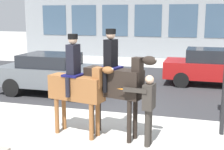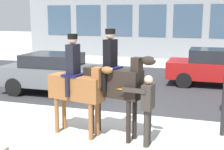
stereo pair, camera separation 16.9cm
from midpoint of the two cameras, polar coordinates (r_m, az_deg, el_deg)
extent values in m
plane|color=#B2AFA8|center=(9.25, -0.70, -7.73)|extent=(80.00, 80.00, 0.00)
cube|color=#2D2D30|center=(13.70, 5.08, -1.55)|extent=(21.13, 8.50, 0.01)
cube|color=#33475B|center=(23.76, -10.70, 9.82)|extent=(1.86, 0.02, 2.14)
cube|color=#33475B|center=(22.81, -5.40, 9.92)|extent=(1.86, 0.02, 2.14)
cube|color=#33475B|center=(22.06, 0.31, 9.93)|extent=(1.86, 0.02, 2.14)
cube|color=#33475B|center=(21.54, 6.36, 9.84)|extent=(1.86, 0.02, 2.14)
cube|color=#33475B|center=(21.26, 12.63, 9.63)|extent=(1.86, 0.02, 2.14)
cube|color=#33475B|center=(21.24, 18.98, 9.30)|extent=(1.86, 0.02, 2.14)
cube|color=brown|center=(7.72, -7.16, -2.33)|extent=(1.46, 0.69, 0.59)
cylinder|color=brown|center=(7.79, -3.27, -7.87)|extent=(0.11, 0.11, 0.91)
cylinder|color=brown|center=(7.54, -4.45, -8.54)|extent=(0.11, 0.11, 0.91)
cylinder|color=brown|center=(8.32, -9.35, -6.77)|extent=(0.11, 0.11, 0.91)
cylinder|color=brown|center=(8.09, -10.64, -7.34)|extent=(0.11, 0.11, 0.91)
cube|color=brown|center=(7.33, -3.21, -0.41)|extent=(0.24, 0.27, 0.47)
cube|color=black|center=(7.39, -4.01, -0.17)|extent=(0.05, 0.09, 0.42)
ellipsoid|color=brown|center=(7.17, -1.45, 0.90)|extent=(0.31, 0.25, 0.17)
cube|color=silver|center=(7.13, -0.85, 1.01)|extent=(0.11, 0.07, 0.07)
cylinder|color=black|center=(8.17, -11.47, -2.48)|extent=(0.09, 0.09, 0.55)
cube|color=#14144C|center=(7.69, -7.65, 0.01)|extent=(0.50, 0.55, 0.05)
cube|color=black|center=(7.63, -7.73, 2.89)|extent=(0.27, 0.35, 0.72)
sphere|color=#D1A889|center=(7.58, -7.82, 6.41)|extent=(0.22, 0.22, 0.22)
cylinder|color=black|center=(7.57, -7.83, 6.99)|extent=(0.24, 0.24, 0.12)
cylinder|color=black|center=(7.96, -6.51, -1.47)|extent=(0.11, 0.11, 0.47)
cylinder|color=black|center=(7.53, -8.76, -2.25)|extent=(0.11, 0.11, 0.47)
cube|color=black|center=(7.49, -0.40, -1.35)|extent=(1.52, 0.79, 0.67)
cylinder|color=black|center=(7.61, 3.62, -7.85)|extent=(0.11, 0.11, 1.04)
cylinder|color=black|center=(7.35, 2.51, -8.52)|extent=(0.11, 0.11, 1.04)
cylinder|color=black|center=(8.11, -3.01, -6.63)|extent=(0.11, 0.11, 1.04)
cylinder|color=black|center=(7.87, -4.26, -7.20)|extent=(0.11, 0.11, 1.04)
cube|color=black|center=(7.12, 4.01, 1.04)|extent=(0.25, 0.28, 0.55)
cube|color=#382314|center=(7.17, 3.15, 1.28)|extent=(0.06, 0.09, 0.50)
ellipsoid|color=black|center=(6.96, 6.16, 2.64)|extent=(0.38, 0.28, 0.21)
cube|color=silver|center=(6.91, 6.94, 2.73)|extent=(0.13, 0.08, 0.08)
cylinder|color=#382314|center=(7.93, -5.15, -1.50)|extent=(0.09, 0.09, 0.55)
cube|color=#14144C|center=(7.46, -0.88, 1.36)|extent=(0.54, 0.57, 0.05)
cube|color=black|center=(7.41, -0.89, 4.05)|extent=(0.29, 0.37, 0.65)
sphere|color=#D1A889|center=(7.37, -0.90, 7.39)|extent=(0.22, 0.22, 0.22)
cylinder|color=black|center=(7.37, -0.90, 7.98)|extent=(0.24, 0.24, 0.12)
cylinder|color=black|center=(7.74, 0.17, -0.44)|extent=(0.11, 0.11, 0.53)
cylinder|color=black|center=(7.29, -1.99, -1.17)|extent=(0.11, 0.11, 0.53)
cylinder|color=#332D28|center=(7.20, 5.82, -9.68)|extent=(0.13, 0.13, 0.87)
cylinder|color=#332D28|center=(7.34, 6.17, -9.26)|extent=(0.13, 0.13, 0.87)
cube|color=#332D28|center=(7.05, 6.12, -3.94)|extent=(0.26, 0.42, 0.58)
sphere|color=#D1A889|center=(6.96, 6.18, -0.85)|extent=(0.20, 0.20, 0.20)
cube|color=#332D28|center=(6.92, 3.54, -2.82)|extent=(0.56, 0.14, 0.09)
cone|color=orange|center=(7.03, 0.86, -2.58)|extent=(0.18, 0.06, 0.04)
cube|color=#51565B|center=(12.10, -11.11, -0.05)|extent=(3.97, 1.94, 0.71)
cube|color=black|center=(12.05, -11.64, 2.72)|extent=(1.98, 1.71, 0.46)
cylinder|color=black|center=(10.87, -7.41, -3.10)|extent=(0.68, 0.23, 0.68)
cylinder|color=black|center=(12.48, -4.15, -1.20)|extent=(0.68, 0.23, 0.68)
cylinder|color=black|center=(12.05, -18.21, -2.17)|extent=(0.68, 0.23, 0.68)
cylinder|color=black|center=(13.52, -13.97, -0.55)|extent=(0.68, 0.23, 0.68)
cube|color=maroon|center=(13.88, 17.62, 0.94)|extent=(4.02, 1.80, 0.70)
cube|color=black|center=(13.79, 17.35, 3.48)|extent=(2.01, 1.58, 0.53)
cylinder|color=black|center=(13.15, 12.17, -0.88)|extent=(0.64, 0.22, 0.64)
cylinder|color=black|center=(14.77, 12.64, 0.40)|extent=(0.64, 0.22, 0.64)
camera|label=1|loc=(0.08, -90.61, -0.12)|focal=50.00mm
camera|label=2|loc=(0.08, 89.39, 0.12)|focal=50.00mm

